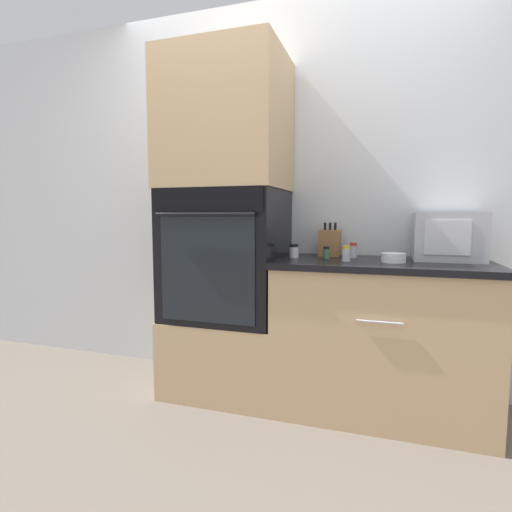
% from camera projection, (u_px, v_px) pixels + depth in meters
% --- Properties ---
extents(ground_plane, '(12.00, 12.00, 0.00)m').
position_uv_depth(ground_plane, '(268.00, 420.00, 2.18)').
color(ground_plane, '#6B6056').
extents(wall_back, '(8.00, 0.05, 2.50)m').
position_uv_depth(wall_back, '(295.00, 194.00, 2.65)').
color(wall_back, silver).
rests_on(wall_back, ground_plane).
extents(oven_cabinet_base, '(0.71, 0.60, 0.47)m').
position_uv_depth(oven_cabinet_base, '(228.00, 353.00, 2.55)').
color(oven_cabinet_base, tan).
rests_on(oven_cabinet_base, ground_plane).
extents(wall_oven, '(0.69, 0.64, 0.79)m').
position_uv_depth(wall_oven, '(227.00, 254.00, 2.48)').
color(wall_oven, black).
rests_on(wall_oven, oven_cabinet_base).
extents(oven_cabinet_upper, '(0.71, 0.60, 0.80)m').
position_uv_depth(oven_cabinet_upper, '(226.00, 123.00, 2.41)').
color(oven_cabinet_upper, tan).
rests_on(oven_cabinet_upper, wall_oven).
extents(counter_unit, '(1.15, 0.63, 0.86)m').
position_uv_depth(counter_unit, '(380.00, 337.00, 2.24)').
color(counter_unit, tan).
rests_on(counter_unit, ground_plane).
extents(microwave, '(0.36, 0.29, 0.27)m').
position_uv_depth(microwave, '(448.00, 236.00, 2.21)').
color(microwave, '#B2B5BA').
rests_on(microwave, counter_unit).
extents(knife_block, '(0.13, 0.14, 0.21)m').
position_uv_depth(knife_block, '(330.00, 243.00, 2.48)').
color(knife_block, olive).
rests_on(knife_block, counter_unit).
extents(bowl, '(0.13, 0.13, 0.05)m').
position_uv_depth(bowl, '(393.00, 258.00, 2.13)').
color(bowl, white).
rests_on(bowl, counter_unit).
extents(condiment_jar_near, '(0.04, 0.04, 0.07)m').
position_uv_depth(condiment_jar_near, '(326.00, 253.00, 2.32)').
color(condiment_jar_near, '#427047').
rests_on(condiment_jar_near, counter_unit).
extents(condiment_jar_mid, '(0.05, 0.05, 0.09)m').
position_uv_depth(condiment_jar_mid, '(346.00, 254.00, 2.17)').
color(condiment_jar_mid, silver).
rests_on(condiment_jar_mid, counter_unit).
extents(condiment_jar_far, '(0.04, 0.04, 0.09)m').
position_uv_depth(condiment_jar_far, '(353.00, 250.00, 2.36)').
color(condiment_jar_far, silver).
rests_on(condiment_jar_far, counter_unit).
extents(condiment_jar_back, '(0.06, 0.06, 0.08)m').
position_uv_depth(condiment_jar_back, '(294.00, 251.00, 2.38)').
color(condiment_jar_back, silver).
rests_on(condiment_jar_back, counter_unit).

